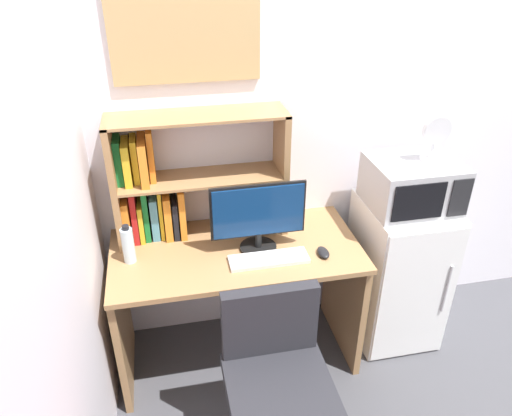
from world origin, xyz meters
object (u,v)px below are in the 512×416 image
object	(u,v)px
monitor	(258,215)
computer_mouse	(323,252)
desk_fan	(435,136)
wall_corkboard	(185,33)
hutch_bookshelf	(172,182)
water_bottle	(128,245)
keyboard	(269,259)
desk_chair	(277,396)
mini_fridge	(397,271)
microwave	(412,184)

from	to	relation	value
monitor	computer_mouse	world-z (taller)	monitor
desk_fan	wall_corkboard	distance (m)	1.34
desk_fan	monitor	bearing A→B (deg)	-177.06
hutch_bookshelf	water_bottle	world-z (taller)	hutch_bookshelf
keyboard	desk_chair	bearing A→B (deg)	-98.53
hutch_bookshelf	computer_mouse	distance (m)	0.85
hutch_bookshelf	computer_mouse	xyz separation A→B (m)	(0.72, -0.36, -0.30)
hutch_bookshelf	water_bottle	distance (m)	0.39
keyboard	computer_mouse	size ratio (longest dim) A/B	3.84
keyboard	desk_fan	size ratio (longest dim) A/B	1.64
water_bottle	wall_corkboard	bearing A→B (deg)	40.10
mini_fridge	hutch_bookshelf	bearing A→B (deg)	171.71
desk_chair	monitor	bearing A→B (deg)	85.71
desk_fan	desk_chair	xyz separation A→B (m)	(-0.98, -0.68, -0.90)
desk_chair	microwave	bearing A→B (deg)	37.29
microwave	water_bottle	bearing A→B (deg)	-178.79
desk_fan	hutch_bookshelf	bearing A→B (deg)	172.09
mini_fridge	wall_corkboard	distance (m)	1.78
mini_fridge	keyboard	bearing A→B (deg)	-168.49
microwave	computer_mouse	bearing A→B (deg)	-161.86
mini_fridge	desk_chair	distance (m)	1.13
monitor	microwave	bearing A→B (deg)	3.56
monitor	keyboard	distance (m)	0.23
keyboard	desk_chair	xyz separation A→B (m)	(-0.08, -0.51, -0.38)
hutch_bookshelf	water_bottle	size ratio (longest dim) A/B	4.25
microwave	desk_chair	bearing A→B (deg)	-142.71
microwave	desk_chair	distance (m)	1.29
computer_mouse	mini_fridge	xyz separation A→B (m)	(0.54, 0.17, -0.33)
keyboard	water_bottle	bearing A→B (deg)	168.45
computer_mouse	wall_corkboard	size ratio (longest dim) A/B	0.15
desk_fan	wall_corkboard	xyz separation A→B (m)	(-1.21, 0.29, 0.49)
computer_mouse	microwave	xyz separation A→B (m)	(0.54, 0.18, 0.25)
computer_mouse	wall_corkboard	bearing A→B (deg)	142.29
mini_fridge	microwave	world-z (taller)	microwave
microwave	wall_corkboard	distance (m)	1.39
monitor	microwave	distance (m)	0.86
desk_chair	wall_corkboard	distance (m)	1.71
monitor	wall_corkboard	world-z (taller)	wall_corkboard
microwave	keyboard	bearing A→B (deg)	-168.29
monitor	microwave	xyz separation A→B (m)	(0.85, 0.05, 0.06)
monitor	desk_chair	size ratio (longest dim) A/B	0.55
monitor	desk_fan	distance (m)	0.99
water_bottle	wall_corkboard	world-z (taller)	wall_corkboard
computer_mouse	keyboard	bearing A→B (deg)	178.74
wall_corkboard	computer_mouse	bearing A→B (deg)	-37.71
hutch_bookshelf	wall_corkboard	world-z (taller)	wall_corkboard
hutch_bookshelf	monitor	size ratio (longest dim) A/B	1.84
mini_fridge	desk_fan	bearing A→B (deg)	-1.61
keyboard	wall_corkboard	world-z (taller)	wall_corkboard
hutch_bookshelf	microwave	world-z (taller)	hutch_bookshelf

